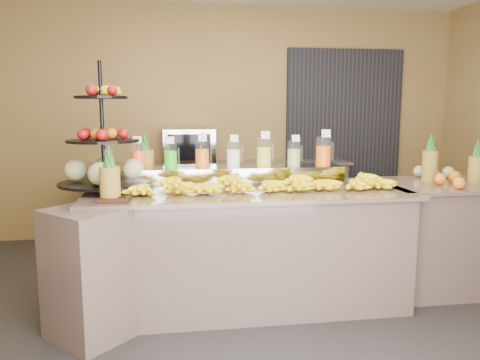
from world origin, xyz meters
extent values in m
plane|color=black|center=(0.00, 0.00, 0.00)|extent=(6.00, 6.00, 0.00)
cube|color=olive|center=(0.00, 2.51, 1.40)|extent=(6.00, 0.02, 2.80)
cube|color=black|center=(1.60, 2.46, 1.20)|extent=(1.50, 0.06, 2.20)
cube|color=#896B63|center=(0.00, 0.30, 0.45)|extent=(2.40, 0.90, 0.90)
cube|color=#896B63|center=(0.00, 0.30, 0.92)|extent=(2.50, 1.00, 0.03)
cube|color=#896B63|center=(-1.15, -0.10, 0.45)|extent=(0.71, 0.71, 0.90)
cube|color=#896B63|center=(1.70, 0.40, 0.45)|extent=(1.00, 0.80, 0.90)
cube|color=#896B63|center=(1.70, 0.40, 0.92)|extent=(1.08, 0.88, 0.03)
cube|color=#896B63|center=(0.00, 2.25, 0.45)|extent=(3.00, 0.50, 0.90)
cube|color=#896B63|center=(0.00, 2.25, 0.92)|extent=(3.10, 0.55, 0.03)
cube|color=gray|center=(-0.08, 0.58, 1.01)|extent=(1.85, 0.30, 0.15)
cylinder|color=silver|center=(-0.86, 0.58, 1.18)|extent=(0.11, 0.11, 0.21)
cylinder|color=#FE4E0F|center=(-0.86, 0.58, 1.15)|extent=(0.11, 0.11, 0.14)
cylinder|color=gray|center=(-0.87, 0.59, 1.23)|extent=(0.01, 0.01, 0.25)
cube|color=white|center=(-0.86, 0.53, 1.32)|extent=(0.07, 0.02, 0.06)
cylinder|color=silver|center=(-0.60, 0.58, 1.18)|extent=(0.11, 0.11, 0.20)
cylinder|color=#2ABB0E|center=(-0.60, 0.58, 1.15)|extent=(0.10, 0.10, 0.14)
cylinder|color=gray|center=(-0.61, 0.59, 1.23)|extent=(0.01, 0.01, 0.24)
cube|color=white|center=(-0.60, 0.53, 1.31)|extent=(0.06, 0.02, 0.06)
cylinder|color=silver|center=(-0.34, 0.58, 1.19)|extent=(0.12, 0.12, 0.22)
cylinder|color=#DD6800|center=(-0.34, 0.58, 1.15)|extent=(0.11, 0.11, 0.15)
cylinder|color=gray|center=(-0.35, 0.59, 1.24)|extent=(0.01, 0.01, 0.26)
cube|color=white|center=(-0.34, 0.53, 1.33)|extent=(0.07, 0.02, 0.06)
cylinder|color=silver|center=(-0.08, 0.58, 1.19)|extent=(0.12, 0.12, 0.21)
cylinder|color=silver|center=(-0.08, 0.58, 1.15)|extent=(0.11, 0.11, 0.14)
cylinder|color=gray|center=(-0.09, 0.59, 1.23)|extent=(0.01, 0.01, 0.25)
cube|color=white|center=(-0.08, 0.53, 1.32)|extent=(0.07, 0.02, 0.06)
cylinder|color=silver|center=(0.18, 0.58, 1.20)|extent=(0.13, 0.13, 0.23)
cylinder|color=gold|center=(0.18, 0.58, 1.16)|extent=(0.12, 0.12, 0.16)
cylinder|color=gray|center=(0.16, 0.59, 1.25)|extent=(0.01, 0.01, 0.28)
cube|color=white|center=(0.18, 0.52, 1.35)|extent=(0.07, 0.02, 0.06)
cylinder|color=silver|center=(0.44, 0.58, 1.18)|extent=(0.11, 0.11, 0.21)
cylinder|color=#7FB947|center=(0.44, 0.58, 1.15)|extent=(0.11, 0.11, 0.14)
cylinder|color=gray|center=(0.43, 0.59, 1.23)|extent=(0.01, 0.01, 0.25)
cube|color=white|center=(0.44, 0.53, 1.32)|extent=(0.07, 0.02, 0.06)
cylinder|color=silver|center=(0.70, 0.58, 1.20)|extent=(0.13, 0.13, 0.24)
cylinder|color=#FC5100|center=(0.70, 0.58, 1.16)|extent=(0.12, 0.12, 0.16)
cylinder|color=gray|center=(0.68, 0.59, 1.26)|extent=(0.01, 0.01, 0.29)
cube|color=white|center=(0.70, 0.52, 1.35)|extent=(0.08, 0.02, 0.07)
ellipsoid|color=yellow|center=(-0.79, 0.23, 0.98)|extent=(0.25, 0.19, 0.11)
ellipsoid|color=yellow|center=(-0.55, 0.23, 0.98)|extent=(0.25, 0.19, 0.11)
ellipsoid|color=yellow|center=(-0.32, 0.23, 0.98)|extent=(0.25, 0.19, 0.11)
ellipsoid|color=yellow|center=(-0.09, 0.23, 0.98)|extent=(0.25, 0.19, 0.11)
ellipsoid|color=yellow|center=(0.14, 0.23, 0.98)|extent=(0.25, 0.19, 0.11)
ellipsoid|color=yellow|center=(0.37, 0.23, 0.98)|extent=(0.25, 0.19, 0.11)
ellipsoid|color=yellow|center=(0.61, 0.23, 0.98)|extent=(0.25, 0.19, 0.11)
ellipsoid|color=yellow|center=(0.84, 0.23, 0.98)|extent=(0.25, 0.19, 0.11)
ellipsoid|color=yellow|center=(1.07, 0.23, 0.98)|extent=(0.25, 0.19, 0.11)
ellipsoid|color=yellow|center=(-0.60, 0.23, 1.06)|extent=(0.21, 0.17, 0.10)
ellipsoid|color=yellow|center=(-0.10, 0.23, 1.06)|extent=(0.21, 0.17, 0.10)
ellipsoid|color=yellow|center=(0.39, 0.23, 1.06)|extent=(0.21, 0.17, 0.10)
ellipsoid|color=yellow|center=(0.88, 0.23, 1.06)|extent=(0.21, 0.17, 0.10)
cylinder|color=black|center=(-1.11, 0.46, 1.43)|extent=(0.04, 0.04, 0.99)
cylinder|color=black|center=(-1.11, 0.46, 0.99)|extent=(0.86, 0.86, 0.02)
cylinder|color=black|center=(-1.11, 0.46, 1.32)|extent=(0.67, 0.67, 0.02)
cylinder|color=black|center=(-1.11, 0.46, 1.65)|extent=(0.48, 0.48, 0.02)
sphere|color=#BBB880|center=(-0.89, 0.46, 1.09)|extent=(0.19, 0.19, 0.19)
sphere|color=maroon|center=(-0.96, 0.46, 1.37)|extent=(0.09, 0.09, 0.09)
sphere|color=orange|center=(-1.22, 0.46, 1.04)|extent=(0.10, 0.10, 0.10)
cube|color=black|center=(-0.99, -0.05, 0.95)|extent=(0.22, 0.18, 0.03)
cylinder|color=brown|center=(-1.02, -0.01, 1.05)|extent=(0.14, 0.14, 0.24)
cone|color=#1A501B|center=(-1.02, -0.01, 1.25)|extent=(0.07, 0.07, 0.16)
cylinder|color=brown|center=(-0.81, 0.79, 1.07)|extent=(0.15, 0.15, 0.28)
cone|color=#1A501B|center=(-0.81, 0.79, 1.29)|extent=(0.08, 0.08, 0.16)
cylinder|color=brown|center=(1.64, 0.48, 1.06)|extent=(0.15, 0.15, 0.27)
cylinder|color=brown|center=(2.00, 0.37, 1.04)|extent=(0.13, 0.13, 0.22)
ellipsoid|color=orange|center=(1.80, 0.20, 0.98)|extent=(0.40, 0.27, 0.10)
cube|color=gray|center=(-0.38, 2.25, 1.13)|extent=(0.60, 0.42, 0.40)
camera|label=1|loc=(-0.60, -3.27, 1.56)|focal=35.00mm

